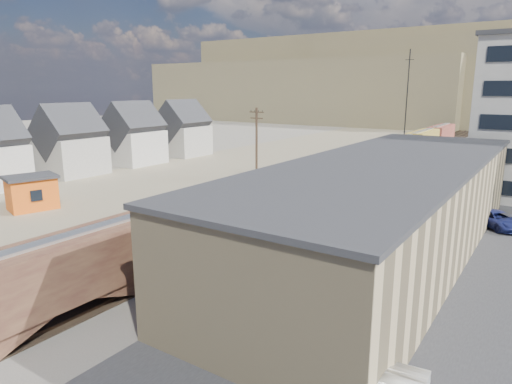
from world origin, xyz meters
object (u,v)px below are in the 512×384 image
Objects in this scene: freight_train at (341,170)px; utility_pole_north at (257,143)px; maintenance_shed at (32,192)px; parked_car_blue at (497,220)px.

utility_pole_north is at bearing -178.92° from freight_train.
maintenance_shed is (-11.48, -25.40, -3.43)m from utility_pole_north.
freight_train is 20.52× the size of maintenance_shed.
utility_pole_north is 1.84× the size of parked_car_blue.
utility_pole_north reaches higher than freight_train.
maintenance_shed is at bearing 161.00° from parked_car_blue.
maintenance_shed is at bearing -114.33° from utility_pole_north.
parked_car_blue is (30.17, -5.33, -4.54)m from utility_pole_north.
freight_train reaches higher than maintenance_shed.
freight_train is at bearing 47.14° from maintenance_shed.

